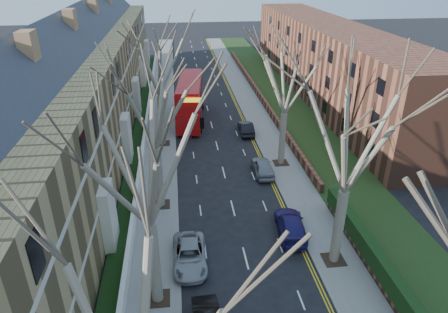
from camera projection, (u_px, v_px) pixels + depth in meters
name	position (u px, v px, depth m)	size (l,w,h in m)	color
pavement_left	(162.00, 110.00, 52.57)	(3.00, 102.00, 0.12)	slate
pavement_right	(252.00, 106.00, 53.88)	(3.00, 102.00, 0.12)	slate
terrace_left	(84.00, 89.00, 42.19)	(9.70, 78.00, 13.60)	#9B814F
flats_right	(327.00, 60.00, 56.50)	(13.97, 54.00, 10.00)	brown
front_wall_left	(146.00, 129.00, 45.03)	(0.30, 78.00, 1.00)	white
grass_verge_right	(284.00, 104.00, 54.33)	(6.00, 102.00, 0.06)	#1C3413
tree_left_mid	(143.00, 153.00, 19.04)	(10.50, 10.50, 14.71)	#6E604E
tree_left_far	(152.00, 96.00, 28.07)	(10.15, 10.15, 14.22)	#6E604E
tree_left_dist	(157.00, 55.00, 38.60)	(10.50, 10.50, 14.71)	#6E604E
tree_right_mid	(354.00, 127.00, 22.07)	(10.50, 10.50, 14.71)	#6E604E
tree_right_far	(287.00, 70.00, 34.65)	(10.15, 10.15, 14.22)	#6E604E
double_decker_bus	(190.00, 101.00, 48.34)	(3.83, 12.04, 4.92)	#A40B0C
car_left_far	(190.00, 255.00, 25.86)	(2.15, 4.67, 1.30)	#95969A
car_right_near	(291.00, 225.00, 28.71)	(1.94, 4.78, 1.39)	navy
car_right_mid	(263.00, 167.00, 36.71)	(1.69, 4.21, 1.44)	gray
car_right_far	(246.00, 128.00, 45.22)	(1.43, 4.09, 1.35)	black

